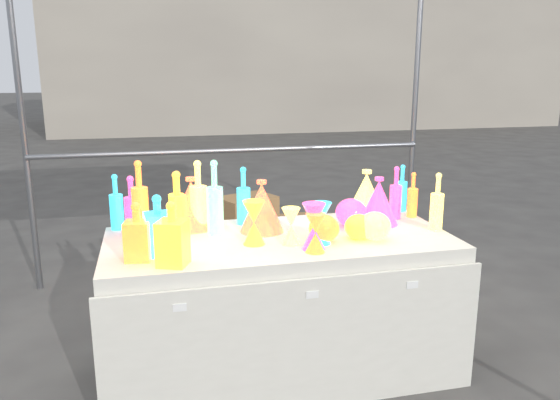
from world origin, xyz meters
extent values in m
plane|color=#5A5854|center=(0.00, 0.00, 0.00)|extent=(80.00, 80.00, 0.00)
cylinder|color=gray|center=(-1.50, 1.50, 1.20)|extent=(0.04, 0.04, 2.40)
cylinder|color=gray|center=(1.50, 1.50, 1.20)|extent=(0.04, 0.04, 2.40)
cylinder|color=gray|center=(0.00, 1.47, 1.00)|extent=(3.00, 0.04, 0.04)
cube|color=silver|center=(0.00, 0.00, 0.38)|extent=(1.80, 0.80, 0.75)
cube|color=silver|center=(0.00, -0.42, 0.34)|extent=(1.84, 0.02, 0.68)
cube|color=white|center=(-0.55, -0.43, 0.60)|extent=(0.06, 0.00, 0.03)
cube|color=white|center=(0.05, -0.43, 0.60)|extent=(0.06, 0.00, 0.03)
cube|color=white|center=(0.55, -0.43, 0.60)|extent=(0.06, 0.00, 0.03)
cube|color=#BBAF9C|center=(4.00, 14.00, 3.00)|extent=(14.00, 6.00, 6.00)
cube|color=#B0804F|center=(0.27, 2.54, 0.19)|extent=(0.63, 0.55, 0.38)
cube|color=#B0804F|center=(0.74, 2.68, 0.03)|extent=(0.81, 0.60, 0.07)
camera|label=1|loc=(-0.64, -2.66, 1.60)|focal=35.00mm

